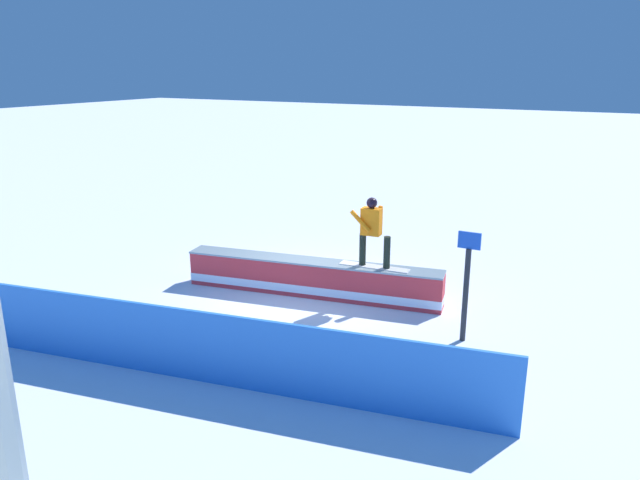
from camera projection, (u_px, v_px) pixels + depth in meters
name	position (u px, v px, depth m)	size (l,w,h in m)	color
ground_plane	(312.00, 295.00, 13.15)	(120.00, 120.00, 0.00)	white
grind_box	(312.00, 279.00, 13.05)	(5.68, 1.55, 0.79)	red
snowboarder	(372.00, 230.00, 12.31)	(1.51, 0.46, 1.47)	silver
safety_fence	(184.00, 344.00, 9.48)	(10.22, 0.06, 1.20)	#2F7CE9
trail_marker	(466.00, 284.00, 10.66)	(0.40, 0.10, 2.05)	#262628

